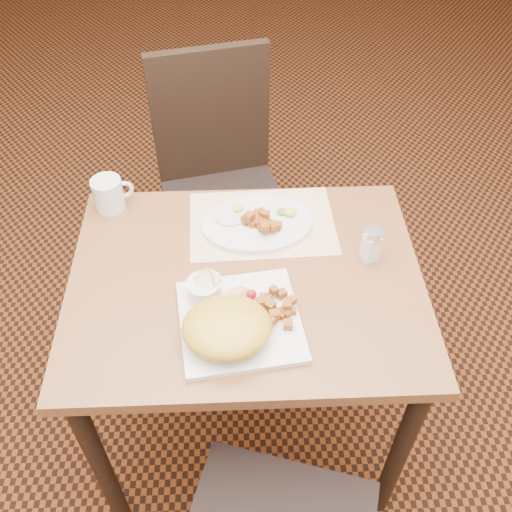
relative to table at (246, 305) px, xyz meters
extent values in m
plane|color=black|center=(0.00, 0.00, -0.64)|extent=(8.00, 8.00, 0.00)
cube|color=brown|center=(0.00, 0.00, 0.09)|extent=(0.90, 0.70, 0.03)
cylinder|color=black|center=(-0.40, -0.30, -0.28)|extent=(0.05, 0.05, 0.71)
cylinder|color=black|center=(0.40, -0.30, -0.28)|extent=(0.05, 0.05, 0.71)
cylinder|color=black|center=(-0.40, 0.30, -0.28)|extent=(0.05, 0.05, 0.71)
cylinder|color=black|center=(0.40, 0.30, -0.28)|extent=(0.05, 0.05, 0.71)
cylinder|color=black|center=(-0.08, -0.34, -0.43)|extent=(0.04, 0.04, 0.42)
cube|color=black|center=(-0.06, 0.61, -0.19)|extent=(0.50, 0.50, 0.05)
cylinder|color=black|center=(0.08, 0.82, -0.43)|extent=(0.04, 0.04, 0.42)
cylinder|color=black|center=(0.16, 0.47, -0.43)|extent=(0.04, 0.04, 0.42)
cylinder|color=black|center=(-0.27, 0.74, -0.43)|extent=(0.04, 0.04, 0.42)
cylinder|color=black|center=(-0.20, 0.39, -0.43)|extent=(0.04, 0.04, 0.42)
cube|color=black|center=(-0.10, 0.80, 0.08)|extent=(0.42, 0.13, 0.50)
cube|color=white|center=(0.05, 0.20, 0.11)|extent=(0.41, 0.29, 0.00)
cube|color=silver|center=(-0.02, -0.14, 0.12)|extent=(0.31, 0.31, 0.02)
ellipsoid|color=gold|center=(-0.05, -0.19, 0.16)|extent=(0.20, 0.18, 0.08)
ellipsoid|color=gold|center=(-0.02, -0.21, 0.14)|extent=(0.08, 0.07, 0.03)
ellipsoid|color=gold|center=(-0.11, -0.16, 0.14)|extent=(0.08, 0.07, 0.03)
cylinder|color=silver|center=(-0.10, -0.07, 0.15)|extent=(0.08, 0.08, 0.05)
cylinder|color=beige|center=(-0.09, -0.06, 0.17)|extent=(0.07, 0.07, 0.01)
ellipsoid|color=#387223|center=(-0.01, -0.07, 0.13)|extent=(0.05, 0.04, 0.01)
ellipsoid|color=red|center=(0.01, -0.08, 0.14)|extent=(0.03, 0.03, 0.03)
ellipsoid|color=#F28C72|center=(-0.03, -0.07, 0.14)|extent=(0.07, 0.05, 0.02)
cylinder|color=white|center=(-0.04, 0.22, 0.13)|extent=(0.10, 0.10, 0.01)
ellipsoid|color=yellow|center=(-0.02, 0.23, 0.14)|extent=(0.03, 0.03, 0.01)
ellipsoid|color=#387223|center=(0.11, 0.22, 0.13)|extent=(0.04, 0.03, 0.01)
ellipsoid|color=yellow|center=(0.13, 0.21, 0.14)|extent=(0.04, 0.03, 0.02)
cube|color=white|center=(0.32, 0.06, 0.15)|extent=(0.05, 0.05, 0.08)
cylinder|color=silver|center=(0.32, 0.06, 0.20)|extent=(0.05, 0.05, 0.02)
cylinder|color=silver|center=(-0.38, 0.29, 0.16)|extent=(0.08, 0.08, 0.10)
torus|color=silver|center=(-0.34, 0.30, 0.16)|extent=(0.06, 0.03, 0.06)
cube|color=#A4551A|center=(0.03, -0.10, 0.13)|extent=(0.02, 0.02, 0.02)
cube|color=#A4551A|center=(0.05, -0.09, 0.13)|extent=(0.02, 0.02, 0.02)
cube|color=#A4551A|center=(0.11, -0.13, 0.13)|extent=(0.02, 0.02, 0.02)
cube|color=#A4551A|center=(0.09, -0.14, 0.13)|extent=(0.03, 0.03, 0.02)
cube|color=#A4551A|center=(0.06, -0.15, 0.15)|extent=(0.02, 0.02, 0.02)
cube|color=#A4551A|center=(0.06, -0.08, 0.15)|extent=(0.02, 0.02, 0.02)
cube|color=#A4551A|center=(0.03, -0.16, 0.13)|extent=(0.02, 0.02, 0.02)
cube|color=#A4551A|center=(0.02, -0.14, 0.15)|extent=(0.02, 0.02, 0.02)
cube|color=#A4551A|center=(0.08, -0.08, 0.14)|extent=(0.03, 0.03, 0.02)
cube|color=#A4551A|center=(0.05, -0.13, 0.15)|extent=(0.03, 0.03, 0.02)
cube|color=#A4551A|center=(0.02, -0.14, 0.13)|extent=(0.03, 0.03, 0.02)
cube|color=#A4551A|center=(0.02, -0.14, 0.15)|extent=(0.02, 0.02, 0.01)
cube|color=#A4551A|center=(0.09, -0.13, 0.15)|extent=(0.02, 0.02, 0.02)
cube|color=#A4551A|center=(0.11, -0.10, 0.13)|extent=(0.03, 0.03, 0.02)
cube|color=#A4551A|center=(0.06, -0.14, 0.13)|extent=(0.02, 0.02, 0.01)
cube|color=#A4551A|center=(0.07, -0.08, 0.15)|extent=(0.02, 0.02, 0.02)
cube|color=#A4551A|center=(0.06, -0.15, 0.13)|extent=(0.03, 0.03, 0.02)
cube|color=#A4551A|center=(0.05, -0.14, 0.13)|extent=(0.02, 0.02, 0.01)
cube|color=#A4551A|center=(0.09, -0.17, 0.14)|extent=(0.02, 0.02, 0.02)
cube|color=#A4551A|center=(0.07, -0.13, 0.13)|extent=(0.03, 0.02, 0.02)
cube|color=#A4551A|center=(0.08, -0.14, 0.13)|extent=(0.03, 0.02, 0.02)
cube|color=#A4551A|center=(0.04, -0.09, 0.13)|extent=(0.02, 0.02, 0.02)
cube|color=#A4551A|center=(0.09, -0.13, 0.14)|extent=(0.03, 0.03, 0.02)
cube|color=#A4551A|center=(0.09, -0.13, 0.13)|extent=(0.03, 0.03, 0.01)
cube|color=#A4551A|center=(0.05, -0.10, 0.14)|extent=(0.03, 0.03, 0.02)
cube|color=#A4551A|center=(0.05, -0.17, 0.15)|extent=(0.03, 0.03, 0.02)
cube|color=#A4551A|center=(0.04, 0.17, 0.14)|extent=(0.03, 0.03, 0.02)
cube|color=#A4551A|center=(0.06, 0.17, 0.14)|extent=(0.03, 0.03, 0.02)
cube|color=#A4551A|center=(0.06, 0.18, 0.16)|extent=(0.03, 0.03, 0.02)
cube|color=#A4551A|center=(0.03, 0.21, 0.14)|extent=(0.03, 0.03, 0.02)
cube|color=#A4551A|center=(0.05, 0.18, 0.14)|extent=(0.02, 0.02, 0.02)
cube|color=#A4551A|center=(0.05, 0.17, 0.14)|extent=(0.03, 0.03, 0.02)
cube|color=#A4551A|center=(0.05, 0.14, 0.16)|extent=(0.03, 0.03, 0.02)
cube|color=#A4551A|center=(0.01, 0.18, 0.14)|extent=(0.03, 0.03, 0.02)
cube|color=#A4551A|center=(0.02, 0.17, 0.14)|extent=(0.02, 0.02, 0.02)
cube|color=#A4551A|center=(0.03, 0.19, 0.14)|extent=(0.02, 0.03, 0.02)
cube|color=#A4551A|center=(0.06, 0.16, 0.14)|extent=(0.02, 0.02, 0.01)
cube|color=#A4551A|center=(0.01, 0.18, 0.14)|extent=(0.03, 0.03, 0.02)
cube|color=#A4551A|center=(0.05, 0.15, 0.14)|extent=(0.02, 0.02, 0.02)
cube|color=#A4551A|center=(0.01, 0.18, 0.16)|extent=(0.03, 0.03, 0.02)
cube|color=#A4551A|center=(0.08, 0.14, 0.15)|extent=(0.02, 0.02, 0.02)
cube|color=#A4551A|center=(0.07, 0.16, 0.14)|extent=(0.02, 0.02, 0.02)
cube|color=#A4551A|center=(0.05, 0.22, 0.14)|extent=(0.03, 0.02, 0.02)
cube|color=#A4551A|center=(0.09, 0.16, 0.14)|extent=(0.03, 0.03, 0.02)
cube|color=#A4551A|center=(0.05, 0.18, 0.14)|extent=(0.03, 0.03, 0.02)
camera|label=1|loc=(-0.01, -0.96, 1.19)|focal=40.00mm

